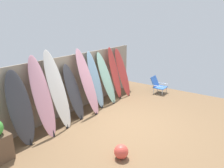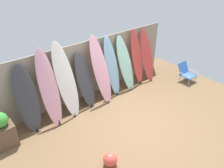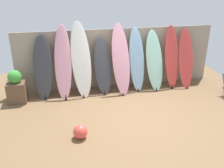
% 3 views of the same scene
% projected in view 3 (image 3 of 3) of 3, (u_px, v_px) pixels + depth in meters
% --- Properties ---
extents(ground, '(7.68, 7.68, 0.00)m').
position_uv_depth(ground, '(135.00, 116.00, 6.24)').
color(ground, brown).
extents(fence_back, '(6.08, 0.11, 1.80)m').
position_uv_depth(fence_back, '(117.00, 58.00, 7.69)').
color(fence_back, gray).
rests_on(fence_back, ground).
extents(surfboard_charcoal_0, '(0.61, 0.67, 1.76)m').
position_uv_depth(surfboard_charcoal_0, '(43.00, 68.00, 6.94)').
color(surfboard_charcoal_0, '#38383D').
rests_on(surfboard_charcoal_0, ground).
extents(surfboard_pink_1, '(0.54, 0.80, 2.02)m').
position_uv_depth(surfboard_pink_1, '(63.00, 63.00, 6.92)').
color(surfboard_pink_1, pink).
rests_on(surfboard_pink_1, ground).
extents(surfboard_white_2, '(0.63, 0.73, 2.10)m').
position_uv_depth(surfboard_white_2, '(81.00, 60.00, 7.01)').
color(surfboard_white_2, white).
rests_on(surfboard_white_2, ground).
extents(surfboard_charcoal_3, '(0.54, 0.64, 1.61)m').
position_uv_depth(surfboard_charcoal_3, '(103.00, 67.00, 7.25)').
color(surfboard_charcoal_3, '#38383D').
rests_on(surfboard_charcoal_3, ground).
extents(surfboard_pink_4, '(0.58, 0.80, 2.01)m').
position_uv_depth(surfboard_pink_4, '(121.00, 60.00, 7.20)').
color(surfboard_pink_4, pink).
rests_on(surfboard_pink_4, ground).
extents(surfboard_skyblue_5, '(0.50, 0.64, 1.87)m').
position_uv_depth(surfboard_skyblue_5, '(137.00, 60.00, 7.42)').
color(surfboard_skyblue_5, '#8CB7D6').
rests_on(surfboard_skyblue_5, ground).
extents(surfboard_seafoam_6, '(0.54, 0.78, 1.76)m').
position_uv_depth(surfboard_seafoam_6, '(154.00, 61.00, 7.51)').
color(surfboard_seafoam_6, '#9ED6BC').
rests_on(surfboard_seafoam_6, ground).
extents(surfboard_red_7, '(0.46, 0.59, 1.88)m').
position_uv_depth(surfboard_red_7, '(172.00, 57.00, 7.62)').
color(surfboard_red_7, '#D13D38').
rests_on(surfboard_red_7, ground).
extents(surfboard_red_8, '(0.53, 0.76, 1.78)m').
position_uv_depth(surfboard_red_8, '(186.00, 59.00, 7.68)').
color(surfboard_red_8, '#D13D38').
rests_on(surfboard_red_8, ground).
extents(planter_box, '(0.48, 0.47, 0.92)m').
position_uv_depth(planter_box, '(16.00, 88.00, 6.80)').
color(planter_box, brown).
rests_on(planter_box, ground).
extents(beach_ball, '(0.31, 0.31, 0.31)m').
position_uv_depth(beach_ball, '(80.00, 132.00, 5.33)').
color(beach_ball, '#E54C3F').
rests_on(beach_ball, ground).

